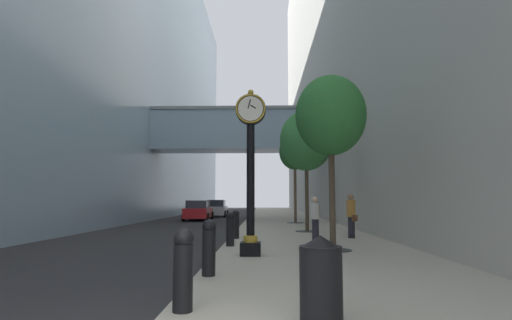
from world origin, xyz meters
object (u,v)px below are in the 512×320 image
bollard_fifth (236,223)px  car_red_mid (198,211)px  street_tree_near (331,116)px  pedestrian_walking (351,214)px  bollard_second (209,246)px  street_tree_mid_far (295,152)px  bollard_fourth (230,228)px  trash_bin (321,278)px  street_clock (251,163)px  car_white_near (216,209)px  street_tree_mid_near (306,141)px  bollard_nearest (183,268)px  pedestrian_by_clock (315,217)px

bollard_fifth → car_red_mid: car_red_mid is taller
street_tree_near → pedestrian_walking: (1.38, 3.85, -3.10)m
bollard_second → street_tree_mid_far: street_tree_mid_far is taller
bollard_fifth → pedestrian_walking: pedestrian_walking is taller
bollard_fourth → trash_bin: size_ratio=1.05×
street_clock → street_tree_mid_far: street_tree_mid_far is taller
bollard_fifth → street_tree_near: street_tree_near is taller
bollard_fifth → car_white_near: car_white_near is taller
street_tree_mid_far → trash_bin: street_tree_mid_far is taller
street_tree_mid_near → pedestrian_walking: bearing=-66.9°
street_clock → car_white_near: 28.22m
bollard_second → car_white_near: 30.97m
street_tree_mid_far → trash_bin: bearing=-93.6°
street_clock → pedestrian_walking: bearing=52.8°
bollard_nearest → pedestrian_by_clock: 10.31m
bollard_nearest → trash_bin: bollard_nearest is taller
trash_bin → car_white_near: car_white_near is taller
pedestrian_walking → car_white_near: pedestrian_walking is taller
bollard_second → street_tree_near: bearing=52.4°
bollard_fourth → street_tree_mid_near: 7.76m
bollard_fifth → bollard_second: bearing=-90.0°
bollard_fourth → street_tree_mid_near: bearing=62.7°
car_white_near → car_red_mid: (-0.65, -6.62, -0.01)m
bollard_nearest → bollard_second: (0.00, 2.54, 0.00)m
bollard_fifth → street_tree_mid_near: (3.12, 3.50, 3.72)m
trash_bin → pedestrian_by_clock: pedestrian_by_clock is taller
pedestrian_walking → car_red_mid: size_ratio=0.37×
bollard_second → bollard_fourth: (0.00, 5.09, 0.00)m
car_red_mid → car_white_near: bearing=84.4°
street_tree_mid_near → pedestrian_by_clock: bearing=-91.5°
street_tree_mid_near → trash_bin: (-1.35, -14.17, -3.76)m
bollard_fourth → street_tree_mid_far: bearing=76.6°
street_clock → pedestrian_walking: street_clock is taller
bollard_fourth → street_tree_mid_near: size_ratio=0.19×
bollard_second → bollard_fifth: same height
pedestrian_walking → pedestrian_by_clock: 1.60m
bollard_fourth → bollard_nearest: bearing=-90.0°
street_clock → bollard_second: size_ratio=4.14×
street_clock → bollard_second: bearing=-103.9°
bollard_nearest → bollard_fifth: (0.00, 10.18, 0.00)m
bollard_fourth → bollard_fifth: (0.00, 2.54, 0.00)m
street_tree_near → pedestrian_walking: 5.13m
bollard_nearest → pedestrian_walking: size_ratio=0.64×
bollard_nearest → pedestrian_walking: 11.38m
bollard_second → pedestrian_walking: 9.10m
street_tree_near → street_tree_mid_near: (0.00, 7.08, 0.29)m
bollard_second → street_tree_mid_near: bearing=74.3°
bollard_fourth → car_red_mid: size_ratio=0.23×
street_clock → trash_bin: (1.05, -5.97, -1.96)m
car_white_near → car_red_mid: car_white_near is taller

